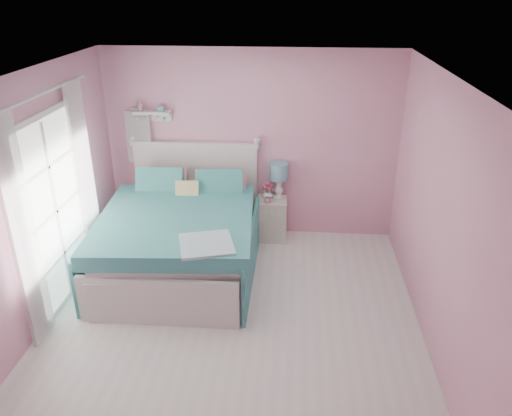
# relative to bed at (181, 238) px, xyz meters

# --- Properties ---
(floor) EXTENTS (4.50, 4.50, 0.00)m
(floor) POSITION_rel_bed_xyz_m (0.78, -1.09, -0.43)
(floor) COLOR silver
(floor) RESTS_ON ground
(room_shell) EXTENTS (4.50, 4.50, 4.50)m
(room_shell) POSITION_rel_bed_xyz_m (0.78, -1.09, 1.15)
(room_shell) COLOR pink
(room_shell) RESTS_ON floor
(bed) EXTENTS (1.94, 2.37, 1.34)m
(bed) POSITION_rel_bed_xyz_m (0.00, 0.00, 0.00)
(bed) COLOR silver
(bed) RESTS_ON floor
(nightstand) EXTENTS (0.41, 0.41, 0.60)m
(nightstand) POSITION_rel_bed_xyz_m (1.09, 0.93, -0.13)
(nightstand) COLOR silver
(nightstand) RESTS_ON floor
(table_lamp) EXTENTS (0.25, 0.25, 0.50)m
(table_lamp) POSITION_rel_bed_xyz_m (1.17, 1.01, 0.52)
(table_lamp) COLOR white
(table_lamp) RESTS_ON nightstand
(vase) EXTENTS (0.17, 0.17, 0.15)m
(vase) POSITION_rel_bed_xyz_m (1.02, 0.94, 0.24)
(vase) COLOR silver
(vase) RESTS_ON nightstand
(teacup) EXTENTS (0.12, 0.12, 0.07)m
(teacup) POSITION_rel_bed_xyz_m (1.04, 0.83, 0.20)
(teacup) COLOR #CF8BA3
(teacup) RESTS_ON nightstand
(roses) EXTENTS (0.14, 0.11, 0.12)m
(roses) POSITION_rel_bed_xyz_m (1.02, 0.94, 0.35)
(roses) COLOR #C4426D
(roses) RESTS_ON vase
(wall_shelf) EXTENTS (0.50, 0.15, 0.25)m
(wall_shelf) POSITION_rel_bed_xyz_m (-0.55, 1.10, 1.30)
(wall_shelf) COLOR silver
(wall_shelf) RESTS_ON room_shell
(hanging_dress) EXTENTS (0.34, 0.03, 0.72)m
(hanging_dress) POSITION_rel_bed_xyz_m (-0.77, 1.09, 0.97)
(hanging_dress) COLOR white
(hanging_dress) RESTS_ON room_shell
(french_door) EXTENTS (0.04, 1.32, 2.16)m
(french_door) POSITION_rel_bed_xyz_m (-1.19, -0.69, 0.64)
(french_door) COLOR silver
(french_door) RESTS_ON floor
(curtain_near) EXTENTS (0.04, 0.40, 2.32)m
(curtain_near) POSITION_rel_bed_xyz_m (-1.14, -1.44, 0.75)
(curtain_near) COLOR white
(curtain_near) RESTS_ON floor
(curtain_far) EXTENTS (0.04, 0.40, 2.32)m
(curtain_far) POSITION_rel_bed_xyz_m (-1.14, 0.05, 0.75)
(curtain_far) COLOR white
(curtain_far) RESTS_ON floor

